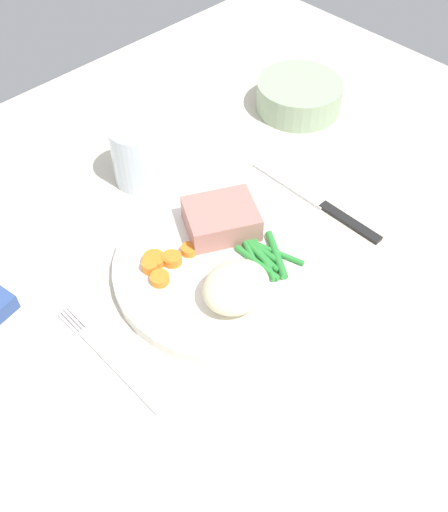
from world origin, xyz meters
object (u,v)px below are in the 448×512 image
dinner_plate (224,266)px  fork (109,358)px  salad_bowl (299,94)px  knife (318,202)px  water_glass (139,158)px  meat_portion (221,219)px

dinner_plate → fork: size_ratio=1.54×
salad_bowl → dinner_plate: bearing=-153.5°
salad_bowl → knife: bearing=-131.8°
dinner_plate → water_glass: water_glass is taller
water_glass → meat_portion: bearing=-89.4°
meat_portion → fork: 20.91cm
knife → fork: bearing=178.9°
dinner_plate → salad_bowl: size_ratio=2.01×
knife → water_glass: size_ratio=2.45×
fork → water_glass: 28.19cm
meat_portion → knife: size_ratio=0.40×
knife → dinner_plate: bearing=178.0°
knife → salad_bowl: 20.87cm
meat_portion → salad_bowl: bearing=22.5°
meat_portion → salad_bowl: (26.96, 11.15, -0.72)cm
meat_portion → dinner_plate: bearing=-130.6°
dinner_plate → knife: size_ratio=1.25×
dinner_plate → water_glass: (3.31, 19.22, 2.75)cm
knife → salad_bowl: (13.83, 15.47, 2.30)cm
meat_portion → knife: meat_portion is taller
fork → knife: bearing=-0.6°
meat_portion → fork: meat_portion is taller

